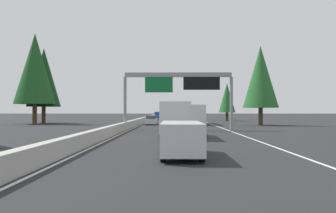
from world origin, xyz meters
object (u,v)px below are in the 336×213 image
(box_truck_near_center, at_px, (175,118))
(sedan_mid_center, at_px, (151,120))
(sedan_distant_a, at_px, (182,114))
(conifer_right_near, at_px, (261,77))
(sign_gantry_overhead, at_px, (180,84))
(minivan_near_right, at_px, (181,137))
(bus_mid_right, at_px, (195,114))
(conifer_right_mid, at_px, (227,98))
(pickup_far_right, at_px, (158,116))
(conifer_left_mid, at_px, (44,77))
(conifer_left_near, at_px, (35,69))

(box_truck_near_center, bearing_deg, sedan_mid_center, 8.59)
(sedan_distant_a, distance_m, conifer_right_near, 81.24)
(sign_gantry_overhead, height_order, minivan_near_right, sign_gantry_overhead)
(bus_mid_right, distance_m, conifer_right_mid, 18.63)
(pickup_far_right, height_order, conifer_right_near, conifer_right_near)
(sedan_mid_center, xyz_separation_m, conifer_right_near, (-1.92, -16.68, 6.65))
(sedan_mid_center, relative_size, conifer_left_mid, 0.33)
(conifer_right_near, bearing_deg, bus_mid_right, 67.43)
(sign_gantry_overhead, distance_m, pickup_far_right, 45.62)
(box_truck_near_center, distance_m, conifer_left_near, 34.92)
(bus_mid_right, bearing_deg, box_truck_near_center, 172.07)
(conifer_right_near, distance_m, conifer_right_mid, 20.73)
(box_truck_near_center, height_order, conifer_left_mid, conifer_left_mid)
(sedan_distant_a, bearing_deg, conifer_left_mid, 159.97)
(sedan_distant_a, distance_m, conifer_left_mid, 77.86)
(box_truck_near_center, distance_m, conifer_right_mid, 43.45)
(sedan_mid_center, bearing_deg, sign_gantry_overhead, -163.39)
(sign_gantry_overhead, height_order, pickup_far_right, sign_gantry_overhead)
(box_truck_near_center, bearing_deg, bus_mid_right, -7.93)
(minivan_near_right, bearing_deg, sign_gantry_overhead, -1.07)
(sedan_distant_a, xyz_separation_m, bus_mid_right, (-76.40, 0.19, 1.03))
(box_truck_near_center, height_order, pickup_far_right, box_truck_near_center)
(conifer_right_mid, height_order, conifer_left_near, conifer_left_near)
(box_truck_near_center, xyz_separation_m, pickup_far_right, (54.50, 3.76, -0.70))
(sedan_mid_center, bearing_deg, conifer_left_near, 83.84)
(pickup_far_right, xyz_separation_m, conifer_left_near, (-29.25, 19.16, 8.23))
(box_truck_near_center, bearing_deg, sedan_distant_a, -2.09)
(sign_gantry_overhead, bearing_deg, minivan_near_right, 178.93)
(minivan_near_right, height_order, conifer_left_mid, conifer_left_mid)
(sedan_mid_center, relative_size, conifer_right_near, 0.36)
(sedan_mid_center, distance_m, conifer_right_mid, 24.29)
(box_truck_near_center, bearing_deg, conifer_right_mid, -15.43)
(sedan_mid_center, bearing_deg, sedan_distant_a, -5.25)
(sedan_distant_a, distance_m, conifer_left_near, 81.34)
(sign_gantry_overhead, relative_size, conifer_right_near, 1.05)
(box_truck_near_center, bearing_deg, minivan_near_right, -178.98)
(bus_mid_right, relative_size, conifer_left_mid, 0.87)
(conifer_right_near, xyz_separation_m, conifer_left_near, (4.02, 36.10, 1.81))
(sedan_mid_center, height_order, conifer_right_near, conifer_right_near)
(minivan_near_right, bearing_deg, conifer_right_mid, -11.77)
(conifer_right_near, relative_size, conifer_right_mid, 1.49)
(sedan_mid_center, xyz_separation_m, sedan_distant_a, (78.49, -7.21, 0.00))
(pickup_far_right, bearing_deg, box_truck_near_center, -176.05)
(conifer_left_near, bearing_deg, sign_gantry_overhead, -124.11)
(pickup_far_right, distance_m, conifer_left_near, 35.92)
(pickup_far_right, relative_size, conifer_right_near, 0.46)
(conifer_left_near, bearing_deg, conifer_right_near, -96.35)
(sedan_distant_a, xyz_separation_m, conifer_right_mid, (-59.89, -7.81, 4.23))
(sign_gantry_overhead, xyz_separation_m, conifer_right_mid, (32.46, -10.89, -0.36))
(conifer_left_mid, bearing_deg, conifer_right_near, -101.89)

